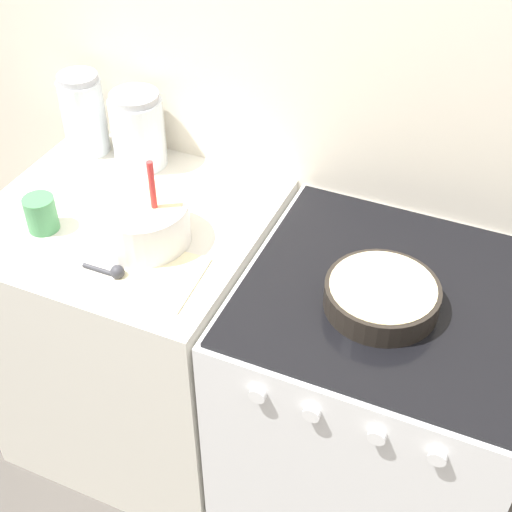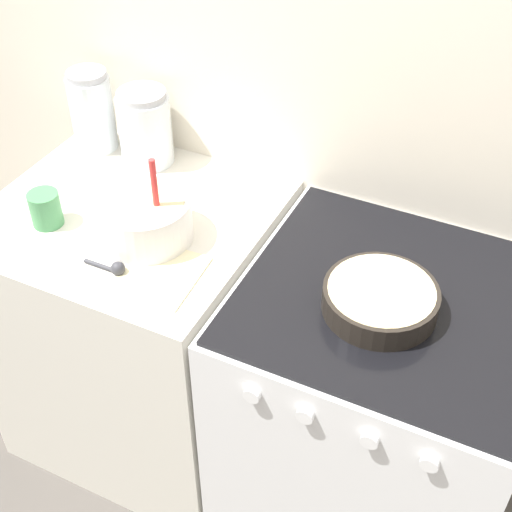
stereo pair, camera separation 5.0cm
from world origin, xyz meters
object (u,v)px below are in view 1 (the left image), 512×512
stove (373,410)px  mixing_bowl (142,219)px  storage_jar_left (85,119)px  tin_can (41,214)px  baking_pan (382,295)px  storage_jar_middle (139,134)px

stove → mixing_bowl: size_ratio=3.61×
stove → storage_jar_left: storage_jar_left is taller
stove → tin_can: size_ratio=9.46×
baking_pan → storage_jar_left: 1.07m
stove → baking_pan: 0.50m
baking_pan → tin_can: tin_can is taller
mixing_bowl → storage_jar_left: 0.50m
storage_jar_left → baking_pan: bearing=-17.0°
tin_can → stove: bearing=8.1°
mixing_bowl → storage_jar_middle: (-0.19, 0.32, 0.03)m
baking_pan → stove: bearing=75.1°
stove → mixing_bowl: 0.84m
storage_jar_left → storage_jar_middle: bearing=0.0°
stove → baking_pan: baking_pan is taller
mixing_bowl → storage_jar_left: mixing_bowl is taller
tin_can → storage_jar_middle: bearing=78.8°
baking_pan → storage_jar_left: size_ratio=1.08×
stove → tin_can: (-0.92, -0.13, 0.51)m
storage_jar_left → tin_can: (0.11, -0.38, -0.06)m
mixing_bowl → stove: bearing=5.9°
storage_jar_middle → tin_can: storage_jar_middle is taller
tin_can → baking_pan: bearing=4.6°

